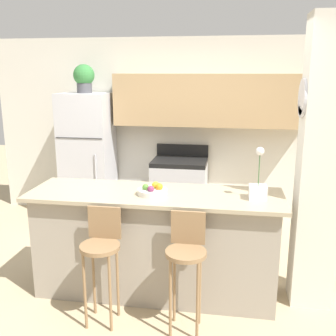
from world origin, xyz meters
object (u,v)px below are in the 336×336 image
object	(u,v)px
stove_range	(180,191)
bar_stool_left	(101,249)
potted_plant_on_fridge	(84,77)
refrigerator	(88,157)
fruit_bowl	(153,191)
bar_stool_right	(186,255)
trash_bin	(124,211)
orchid_vase	(258,188)

from	to	relation	value
stove_range	bar_stool_left	size ratio (longest dim) A/B	1.08
potted_plant_on_fridge	refrigerator	bearing A→B (deg)	-60.47
refrigerator	fruit_bowl	distance (m)	2.30
refrigerator	bar_stool_right	world-z (taller)	refrigerator
bar_stool_right	potted_plant_on_fridge	distance (m)	3.18
refrigerator	trash_bin	size ratio (longest dim) A/B	4.74
bar_stool_right	trash_bin	distance (m)	2.46
potted_plant_on_fridge	trash_bin	bearing A→B (deg)	-19.80
bar_stool_right	potted_plant_on_fridge	world-z (taller)	potted_plant_on_fridge
stove_range	bar_stool_right	distance (m)	2.39
potted_plant_on_fridge	trash_bin	world-z (taller)	potted_plant_on_fridge
stove_range	orchid_vase	bearing A→B (deg)	-63.59
stove_range	trash_bin	distance (m)	0.83
refrigerator	fruit_bowl	size ratio (longest dim) A/B	6.60
potted_plant_on_fridge	orchid_vase	xyz separation A→B (m)	(2.25, -1.86, -0.90)
stove_range	bar_stool_right	xyz separation A→B (m)	(0.36, -2.35, 0.20)
bar_stool_right	fruit_bowl	distance (m)	0.70
refrigerator	fruit_bowl	xyz separation A→B (m)	(1.32, -1.88, 0.14)
refrigerator	stove_range	distance (m)	1.39
bar_stool_right	orchid_vase	world-z (taller)	orchid_vase
bar_stool_left	trash_bin	world-z (taller)	bar_stool_left
trash_bin	orchid_vase	bearing A→B (deg)	-44.54
bar_stool_right	trash_bin	bearing A→B (deg)	117.68
stove_range	potted_plant_on_fridge	bearing A→B (deg)	-179.56
refrigerator	stove_range	size ratio (longest dim) A/B	1.68
bar_stool_left	fruit_bowl	distance (m)	0.69
bar_stool_right	orchid_vase	xyz separation A→B (m)	(0.56, 0.48, 0.45)
trash_bin	stove_range	bearing A→B (deg)	15.62
fruit_bowl	trash_bin	distance (m)	2.03
orchid_vase	trash_bin	size ratio (longest dim) A/B	1.21
trash_bin	bar_stool_left	bearing A→B (deg)	-79.01
potted_plant_on_fridge	trash_bin	distance (m)	1.91
stove_range	bar_stool_right	size ratio (longest dim) A/B	1.08
orchid_vase	fruit_bowl	size ratio (longest dim) A/B	1.68
potted_plant_on_fridge	trash_bin	size ratio (longest dim) A/B	1.00
refrigerator	bar_stool_right	size ratio (longest dim) A/B	1.82
stove_range	orchid_vase	xyz separation A→B (m)	(0.93, -1.87, 0.64)
stove_range	potted_plant_on_fridge	world-z (taller)	potted_plant_on_fridge
bar_stool_right	potted_plant_on_fridge	bearing A→B (deg)	125.70
refrigerator	trash_bin	bearing A→B (deg)	-19.79
refrigerator	orchid_vase	distance (m)	2.92
fruit_bowl	refrigerator	bearing A→B (deg)	124.98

